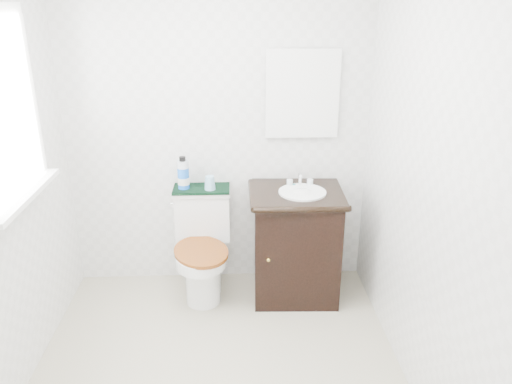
{
  "coord_description": "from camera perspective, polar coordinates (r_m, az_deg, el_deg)",
  "views": [
    {
      "loc": [
        0.11,
        -2.32,
        2.08
      ],
      "look_at": [
        0.26,
        0.75,
        0.88
      ],
      "focal_mm": 35.0,
      "sensor_mm": 36.0,
      "label": 1
    }
  ],
  "objects": [
    {
      "name": "mouthwash_bottle",
      "position": [
        3.62,
        -8.32,
        2.05
      ],
      "size": [
        0.08,
        0.08,
        0.24
      ],
      "color": "blue",
      "rests_on": "towel"
    },
    {
      "name": "vanity",
      "position": [
        3.65,
        4.6,
        -5.65
      ],
      "size": [
        0.66,
        0.57,
        0.92
      ],
      "color": "black",
      "rests_on": "floor"
    },
    {
      "name": "trash_bin",
      "position": [
        3.82,
        2.79,
        -9.28
      ],
      "size": [
        0.22,
        0.2,
        0.27
      ],
      "color": "silver",
      "rests_on": "floor"
    },
    {
      "name": "wall_front",
      "position": [
        1.43,
        -6.97,
        -16.78
      ],
      "size": [
        2.4,
        0.0,
        2.4
      ],
      "primitive_type": "plane",
      "rotation": [
        -1.57,
        0.0,
        0.0
      ],
      "color": "white",
      "rests_on": "ground"
    },
    {
      "name": "soap_bar",
      "position": [
        3.59,
        4.15,
        0.84
      ],
      "size": [
        0.07,
        0.04,
        0.02
      ],
      "primitive_type": "ellipsoid",
      "color": "#176970",
      "rests_on": "vanity"
    },
    {
      "name": "cup",
      "position": [
        3.6,
        -5.29,
        1.05
      ],
      "size": [
        0.08,
        0.08,
        0.1
      ],
      "primitive_type": "cone",
      "color": "#80B3D2",
      "rests_on": "towel"
    },
    {
      "name": "window",
      "position": [
        2.88,
        -27.19,
        8.38
      ],
      "size": [
        0.02,
        0.7,
        0.9
      ],
      "primitive_type": "cube",
      "color": "white",
      "rests_on": "wall_left"
    },
    {
      "name": "towel",
      "position": [
        3.66,
        -6.25,
        0.38
      ],
      "size": [
        0.41,
        0.22,
        0.02
      ],
      "primitive_type": "cube",
      "color": "black",
      "rests_on": "toilet"
    },
    {
      "name": "wall_back",
      "position": [
        3.63,
        -4.42,
        7.2
      ],
      "size": [
        2.4,
        0.0,
        2.4
      ],
      "primitive_type": "plane",
      "rotation": [
        1.57,
        0.0,
        0.0
      ],
      "color": "white",
      "rests_on": "ground"
    },
    {
      "name": "mirror",
      "position": [
        3.59,
        5.33,
        11.08
      ],
      "size": [
        0.5,
        0.02,
        0.6
      ],
      "primitive_type": "cube",
      "color": "silver",
      "rests_on": "wall_back"
    },
    {
      "name": "floor",
      "position": [
        3.12,
        -4.36,
        -20.61
      ],
      "size": [
        2.4,
        2.4,
        0.0
      ],
      "primitive_type": "plane",
      "color": "#A49C84",
      "rests_on": "ground"
    },
    {
      "name": "wall_right",
      "position": [
        2.67,
        19.17,
        0.86
      ],
      "size": [
        0.0,
        2.4,
        2.4
      ],
      "primitive_type": "plane",
      "rotation": [
        1.57,
        0.0,
        -1.57
      ],
      "color": "white",
      "rests_on": "ground"
    },
    {
      "name": "toilet",
      "position": [
        3.73,
        -6.09,
        -6.63
      ],
      "size": [
        0.47,
        0.67,
        0.77
      ],
      "color": "white",
      "rests_on": "floor"
    }
  ]
}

